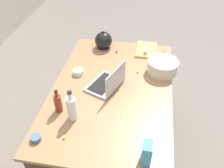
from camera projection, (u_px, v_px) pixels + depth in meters
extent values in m
plane|color=slate|center=(112.00, 150.00, 2.63)|extent=(12.00, 12.00, 0.00)
cube|color=#4C331E|center=(112.00, 124.00, 2.35)|extent=(1.49, 0.94, 0.87)
cube|color=#9E754C|center=(112.00, 90.00, 2.06)|extent=(1.55, 1.00, 0.03)
cube|color=#B7B7BC|center=(104.00, 85.00, 2.07)|extent=(0.37, 0.32, 0.02)
cube|color=black|center=(103.00, 83.00, 2.07)|extent=(0.31, 0.24, 0.00)
cube|color=#B7B7BC|center=(116.00, 79.00, 1.96)|extent=(0.28, 0.12, 0.20)
cube|color=#333842|center=(115.00, 79.00, 1.96)|extent=(0.25, 0.10, 0.18)
cylinder|color=beige|center=(162.00, 67.00, 2.19)|extent=(0.27, 0.27, 0.12)
cylinder|color=black|center=(162.00, 66.00, 2.18)|extent=(0.22, 0.22, 0.10)
torus|color=beige|center=(163.00, 61.00, 2.15)|extent=(0.28, 0.28, 0.02)
cylinder|color=white|center=(72.00, 109.00, 1.73)|extent=(0.07, 0.07, 0.19)
cylinder|color=white|center=(70.00, 96.00, 1.65)|extent=(0.03, 0.03, 0.05)
cylinder|color=black|center=(69.00, 93.00, 1.63)|extent=(0.03, 0.03, 0.01)
cylinder|color=maroon|center=(58.00, 103.00, 1.81)|extent=(0.06, 0.06, 0.15)
cylinder|color=maroon|center=(56.00, 94.00, 1.75)|extent=(0.02, 0.02, 0.04)
cylinder|color=black|center=(56.00, 91.00, 1.73)|extent=(0.03, 0.03, 0.01)
cylinder|color=black|center=(104.00, 47.00, 2.55)|extent=(0.13, 0.13, 0.01)
sphere|color=black|center=(103.00, 40.00, 2.50)|extent=(0.18, 0.18, 0.18)
cone|color=black|center=(105.00, 35.00, 2.55)|extent=(0.08, 0.03, 0.07)
sphere|color=black|center=(103.00, 32.00, 2.44)|extent=(0.02, 0.02, 0.02)
cube|color=tan|center=(146.00, 50.00, 2.50)|extent=(0.31, 0.21, 0.02)
cube|color=#F4E58C|center=(146.00, 50.00, 2.45)|extent=(0.11, 0.05, 0.04)
cylinder|color=white|center=(78.00, 72.00, 2.19)|extent=(0.09, 0.09, 0.05)
cylinder|color=slate|center=(36.00, 138.00, 1.63)|extent=(0.07, 0.07, 0.04)
cube|color=#4CA5CC|center=(147.00, 153.00, 1.46)|extent=(0.09, 0.06, 0.17)
sphere|color=yellow|center=(64.00, 138.00, 1.64)|extent=(0.02, 0.02, 0.02)
sphere|color=red|center=(117.00, 52.00, 2.47)|extent=(0.02, 0.02, 0.02)
sphere|color=yellow|center=(164.00, 51.00, 2.47)|extent=(0.02, 0.02, 0.02)
sphere|color=#CC3399|center=(138.00, 72.00, 2.21)|extent=(0.01, 0.01, 0.01)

